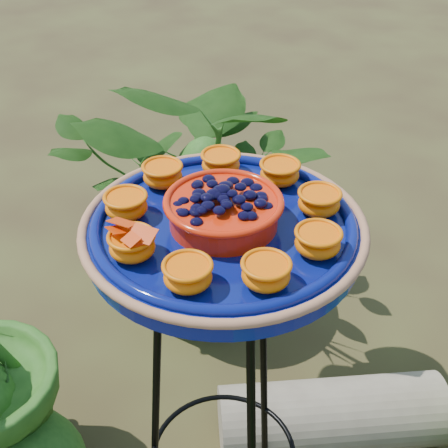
% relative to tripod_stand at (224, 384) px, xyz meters
% --- Properties ---
extents(tripod_stand, '(0.36, 0.37, 0.93)m').
position_rel_tripod_stand_xyz_m(tripod_stand, '(0.00, 0.00, 0.00)').
color(tripod_stand, black).
rests_on(tripod_stand, ground).
extents(feeder_dish, '(0.50, 0.50, 0.11)m').
position_rel_tripod_stand_xyz_m(feeder_dish, '(-0.00, -0.00, 0.41)').
color(feeder_dish, '#081261').
rests_on(feeder_dish, tripod_stand).
extents(driftwood_log, '(0.59, 0.61, 0.21)m').
position_rel_tripod_stand_xyz_m(driftwood_log, '(0.05, 0.41, -0.46)').
color(driftwood_log, gray).
rests_on(driftwood_log, ground).
extents(shrub_back_left, '(1.05, 0.97, 0.97)m').
position_rel_tripod_stand_xyz_m(shrub_back_left, '(-0.62, 0.61, -0.08)').
color(shrub_back_left, '#1F4A13').
rests_on(shrub_back_left, ground).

